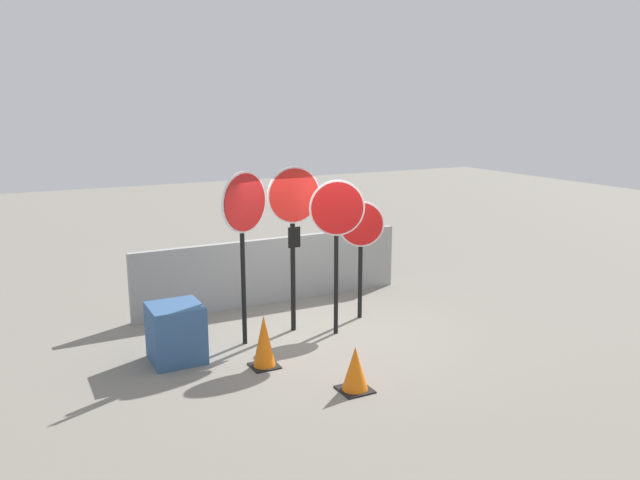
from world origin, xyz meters
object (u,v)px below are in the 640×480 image
traffic_cone_0 (355,369)px  traffic_cone_1 (264,341)px  stop_sign_2 (337,222)px  storage_crate (176,333)px  stop_sign_0 (244,218)px  stop_sign_1 (294,214)px  stop_sign_3 (361,235)px

traffic_cone_0 → traffic_cone_1: (-0.75, 1.23, 0.08)m
stop_sign_2 → traffic_cone_0: size_ratio=4.18×
traffic_cone_0 → storage_crate: size_ratio=0.71×
stop_sign_0 → stop_sign_1: stop_sign_1 is taller
traffic_cone_0 → stop_sign_0: bearing=107.4°
stop_sign_1 → storage_crate: 2.53m
traffic_cone_0 → storage_crate: 2.69m
traffic_cone_1 → stop_sign_2: bearing=22.8°
stop_sign_3 → stop_sign_2: bearing=-122.3°
stop_sign_2 → storage_crate: (-2.54, 0.15, -1.42)m
stop_sign_0 → stop_sign_2: size_ratio=1.07×
stop_sign_2 → traffic_cone_0: (-0.75, -1.86, -1.54)m
stop_sign_1 → stop_sign_3: 1.34m
stop_sign_3 → traffic_cone_1: stop_sign_3 is taller
stop_sign_2 → traffic_cone_1: bearing=-137.5°
stop_sign_1 → stop_sign_0: bearing=-166.3°
stop_sign_3 → storage_crate: (-3.27, -0.33, -1.05)m
stop_sign_2 → stop_sign_1: bearing=159.5°
stop_sign_3 → storage_crate: bearing=-149.6°
stop_sign_2 → traffic_cone_0: stop_sign_2 is taller
stop_sign_0 → stop_sign_3: bearing=-20.1°
stop_sign_2 → stop_sign_3: size_ratio=1.22×
storage_crate → stop_sign_2: bearing=-3.3°
stop_sign_0 → stop_sign_1: size_ratio=1.00×
stop_sign_0 → traffic_cone_0: size_ratio=4.47×
stop_sign_0 → storage_crate: size_ratio=3.19×
stop_sign_2 → stop_sign_3: stop_sign_2 is taller
traffic_cone_0 → traffic_cone_1: traffic_cone_1 is taller
stop_sign_0 → storage_crate: bearing=160.0°
stop_sign_3 → stop_sign_1: bearing=-154.1°
stop_sign_0 → storage_crate: 1.92m
stop_sign_1 → traffic_cone_0: stop_sign_1 is taller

